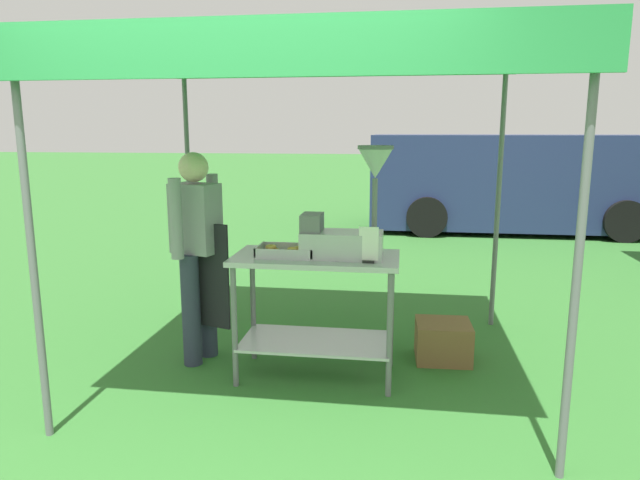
{
  "coord_description": "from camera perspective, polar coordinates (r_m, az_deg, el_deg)",
  "views": [
    {
      "loc": [
        0.89,
        -2.49,
        1.77
      ],
      "look_at": [
        0.3,
        1.55,
        0.97
      ],
      "focal_mm": 31.77,
      "sensor_mm": 36.0,
      "label": 1
    }
  ],
  "objects": [
    {
      "name": "vendor",
      "position": [
        4.37,
        -12.24,
        -0.66
      ],
      "size": [
        0.47,
        0.53,
        1.61
      ],
      "color": "#2D3347",
      "rests_on": "ground"
    },
    {
      "name": "menu_sign",
      "position": [
        3.76,
        4.92,
        -0.76
      ],
      "size": [
        0.13,
        0.05,
        0.24
      ],
      "color": "black",
      "rests_on": "donut_cart"
    },
    {
      "name": "van_navy",
      "position": [
        10.73,
        19.08,
        5.63
      ],
      "size": [
        5.05,
        2.11,
        1.69
      ],
      "color": "navy",
      "rests_on": "ground"
    },
    {
      "name": "donut_tray",
      "position": [
        3.97,
        -3.23,
        -1.22
      ],
      "size": [
        0.4,
        0.26,
        0.07
      ],
      "color": "#B7B7BC",
      "rests_on": "donut_cart"
    },
    {
      "name": "supply_crate",
      "position": [
        4.58,
        12.29,
        -9.91
      ],
      "size": [
        0.43,
        0.39,
        0.3
      ],
      "color": "brown",
      "rests_on": "ground"
    },
    {
      "name": "donut_fryer",
      "position": [
        3.88,
        2.87,
        1.92
      ],
      "size": [
        0.62,
        0.28,
        0.77
      ],
      "color": "#B7B7BC",
      "rests_on": "donut_cart"
    },
    {
      "name": "stall_canopy",
      "position": [
        4.0,
        -0.22,
        17.44
      ],
      "size": [
        3.07,
        2.58,
        2.29
      ],
      "color": "slate",
      "rests_on": "ground"
    },
    {
      "name": "donut_cart",
      "position": [
        4.04,
        -0.41,
        -5.03
      ],
      "size": [
        1.16,
        0.6,
        0.9
      ],
      "color": "#B7B7BC",
      "rests_on": "ground"
    },
    {
      "name": "ground_plane",
      "position": [
        8.71,
        2.26,
        -0.72
      ],
      "size": [
        70.0,
        70.0,
        0.0
      ],
      "primitive_type": "plane",
      "color": "#33702D"
    }
  ]
}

